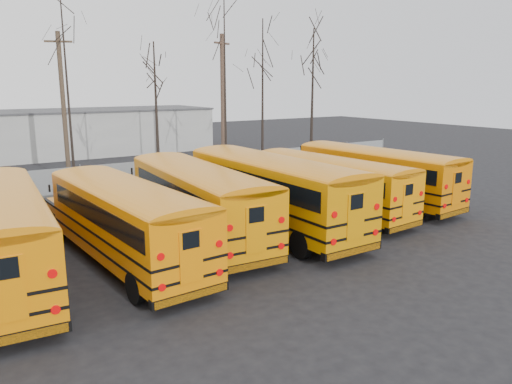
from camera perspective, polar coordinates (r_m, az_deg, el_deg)
ground at (r=20.39m, az=0.61°, el=-6.21°), size 120.00×120.00×0.00m
fence at (r=30.54m, az=-12.07°, el=1.70°), size 40.00×0.04×2.00m
distant_building at (r=49.91m, az=-18.48°, el=6.53°), size 22.00×8.00×4.00m
bus_b at (r=18.65m, az=-14.90°, el=-2.61°), size 3.20×11.17×3.09m
bus_c at (r=21.04m, az=-6.82°, el=-0.39°), size 3.43×11.65×3.22m
bus_d at (r=22.24m, az=1.57°, el=0.67°), size 2.81×12.17×3.40m
bus_e at (r=25.13m, az=8.22°, el=1.33°), size 3.26×10.79×2.98m
bus_f at (r=27.92m, az=13.26°, el=2.39°), size 3.45×11.30×3.12m
utility_pole_left at (r=36.34m, az=-21.15°, el=9.23°), size 1.70×0.67×9.82m
utility_pole_right at (r=37.72m, az=-3.82°, el=10.24°), size 1.67×0.87×10.00m
tree_2 at (r=34.50m, az=-20.77°, el=11.37°), size 0.26×0.26×12.76m
tree_3 at (r=33.05m, az=-11.30°, el=8.68°), size 0.26×0.26×9.05m
tree_4 at (r=34.80m, az=-3.55°, el=11.84°), size 0.26×0.26×12.42m
tree_5 at (r=37.25m, az=0.75°, el=10.81°), size 0.26×0.26×11.01m
tree_6 at (r=39.74m, az=6.45°, el=10.52°), size 0.26×0.26×10.59m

